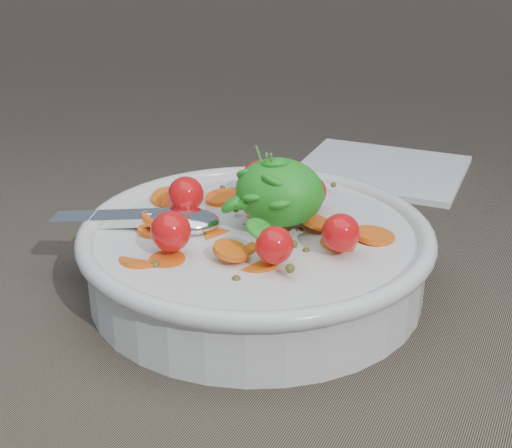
% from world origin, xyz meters
% --- Properties ---
extents(ground, '(6.00, 6.00, 0.00)m').
position_xyz_m(ground, '(0.00, 0.00, 0.00)').
color(ground, brown).
rests_on(ground, ground).
extents(bowl, '(0.26, 0.24, 0.10)m').
position_xyz_m(bowl, '(-0.03, 0.00, 0.03)').
color(bowl, silver).
rests_on(bowl, ground).
extents(napkin, '(0.16, 0.14, 0.01)m').
position_xyz_m(napkin, '(-0.02, 0.27, 0.00)').
color(napkin, white).
rests_on(napkin, ground).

